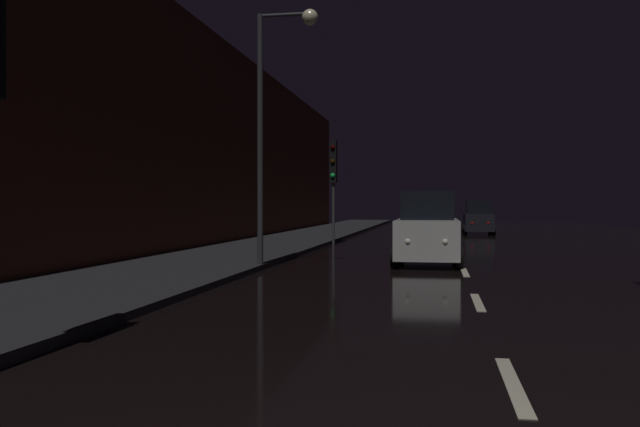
{
  "coord_description": "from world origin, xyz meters",
  "views": [
    {
      "loc": [
        -0.77,
        -3.81,
        1.8
      ],
      "look_at": [
        -5.13,
        21.08,
        1.45
      ],
      "focal_mm": 37.09,
      "sensor_mm": 36.0,
      "label": 1
    }
  ],
  "objects_px": {
    "streetlamp_overhead": "(276,98)",
    "car_approaching_headlights": "(427,231)",
    "car_distant_taillights": "(478,219)",
    "traffic_light_far_left": "(333,169)"
  },
  "relations": [
    {
      "from": "traffic_light_far_left",
      "to": "streetlamp_overhead",
      "type": "xyz_separation_m",
      "value": [
        0.26,
        -11.92,
        1.33
      ]
    },
    {
      "from": "traffic_light_far_left",
      "to": "car_approaching_headlights",
      "type": "height_order",
      "value": "traffic_light_far_left"
    },
    {
      "from": "traffic_light_far_left",
      "to": "car_approaching_headlights",
      "type": "distance_m",
      "value": 10.51
    },
    {
      "from": "car_distant_taillights",
      "to": "traffic_light_far_left",
      "type": "bearing_deg",
      "value": 148.29
    },
    {
      "from": "car_distant_taillights",
      "to": "car_approaching_headlights",
      "type": "bearing_deg",
      "value": 172.36
    },
    {
      "from": "car_approaching_headlights",
      "to": "car_distant_taillights",
      "type": "xyz_separation_m",
      "value": [
        2.79,
        20.79,
        -0.09
      ]
    },
    {
      "from": "traffic_light_far_left",
      "to": "car_distant_taillights",
      "type": "relative_size",
      "value": 1.19
    },
    {
      "from": "car_approaching_headlights",
      "to": "car_distant_taillights",
      "type": "bearing_deg",
      "value": 172.36
    },
    {
      "from": "car_approaching_headlights",
      "to": "car_distant_taillights",
      "type": "distance_m",
      "value": 20.98
    },
    {
      "from": "streetlamp_overhead",
      "to": "car_approaching_headlights",
      "type": "height_order",
      "value": "streetlamp_overhead"
    }
  ]
}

